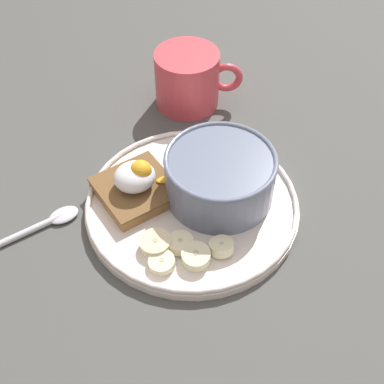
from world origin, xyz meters
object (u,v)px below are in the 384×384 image
at_px(poached_egg, 136,176).
at_px(banana_slice_back, 180,243).
at_px(coffee_mug, 188,78).
at_px(oatmeal_bowl, 219,175).
at_px(toast_slice, 136,189).
at_px(banana_slice_left, 156,243).
at_px(banana_slice_right, 162,262).
at_px(banana_slice_front, 196,257).
at_px(banana_slice_inner, 220,247).
at_px(spoon, 44,224).

height_order(poached_egg, banana_slice_back, poached_egg).
bearing_deg(coffee_mug, oatmeal_bowl, -104.00).
relative_size(toast_slice, banana_slice_left, 2.35).
distance_m(banana_slice_right, coffee_mug, 0.29).
xyz_separation_m(toast_slice, banana_slice_back, (0.02, -0.09, -0.00)).
height_order(toast_slice, banana_slice_back, toast_slice).
xyz_separation_m(banana_slice_front, banana_slice_left, (-0.03, 0.04, -0.00)).
bearing_deg(banana_slice_inner, spoon, 142.98).
distance_m(poached_egg, banana_slice_front, 0.12).
xyz_separation_m(toast_slice, banana_slice_inner, (0.05, -0.12, -0.00)).
height_order(banana_slice_front, banana_slice_back, banana_slice_front).
relative_size(banana_slice_back, spoon, 0.31).
bearing_deg(poached_egg, banana_slice_left, -97.63).
distance_m(banana_slice_front, banana_slice_right, 0.04).
xyz_separation_m(banana_slice_back, spoon, (-0.13, 0.10, -0.01)).
distance_m(toast_slice, banana_slice_right, 0.11).
distance_m(banana_slice_inner, spoon, 0.21).
bearing_deg(banana_slice_front, coffee_mug, 66.74).
xyz_separation_m(banana_slice_back, banana_slice_inner, (0.04, -0.02, 0.00)).
relative_size(oatmeal_bowl, toast_slice, 1.34).
xyz_separation_m(banana_slice_inner, spoon, (-0.17, 0.12, -0.01)).
height_order(poached_egg, banana_slice_inner, poached_egg).
xyz_separation_m(oatmeal_bowl, banana_slice_back, (-0.07, -0.05, -0.02)).
xyz_separation_m(banana_slice_front, banana_slice_inner, (0.03, 0.00, -0.00)).
distance_m(oatmeal_bowl, coffee_mug, 0.19).
bearing_deg(banana_slice_front, banana_slice_back, 106.62).
relative_size(poached_egg, spoon, 0.65).
xyz_separation_m(banana_slice_back, coffee_mug, (0.12, 0.24, 0.03)).
bearing_deg(banana_slice_left, poached_egg, 82.37).
relative_size(banana_slice_front, banana_slice_back, 1.27).
bearing_deg(oatmeal_bowl, banana_slice_inner, -115.63).
xyz_separation_m(toast_slice, spoon, (-0.11, 0.01, -0.02)).
bearing_deg(toast_slice, banana_slice_back, -80.31).
relative_size(banana_slice_back, banana_slice_inner, 1.23).
height_order(poached_egg, banana_slice_right, poached_egg).
distance_m(toast_slice, banana_slice_left, 0.08).
xyz_separation_m(banana_slice_left, spoon, (-0.10, 0.09, -0.01)).
xyz_separation_m(poached_egg, banana_slice_left, (-0.01, -0.08, -0.03)).
xyz_separation_m(banana_slice_front, coffee_mug, (0.11, 0.26, 0.02)).
relative_size(banana_slice_left, banana_slice_inner, 1.43).
relative_size(banana_slice_front, spoon, 0.39).
bearing_deg(spoon, coffee_mug, 28.97).
distance_m(banana_slice_inner, coffee_mug, 0.28).
height_order(toast_slice, banana_slice_inner, toast_slice).
height_order(oatmeal_bowl, banana_slice_right, oatmeal_bowl).
bearing_deg(spoon, poached_egg, -4.30).
bearing_deg(oatmeal_bowl, spoon, 167.03).
bearing_deg(poached_egg, coffee_mug, 47.46).
height_order(coffee_mug, spoon, coffee_mug).
distance_m(banana_slice_left, banana_slice_right, 0.03).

